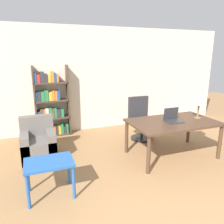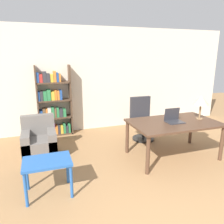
{
  "view_description": "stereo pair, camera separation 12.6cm",
  "coord_description": "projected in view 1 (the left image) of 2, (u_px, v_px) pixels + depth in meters",
  "views": [
    {
      "loc": [
        -1.55,
        -1.11,
        1.99
      ],
      "look_at": [
        -0.18,
        2.5,
        0.98
      ],
      "focal_mm": 35.0,
      "sensor_mm": 36.0,
      "label": 1
    },
    {
      "loc": [
        -1.43,
        -1.15,
        1.99
      ],
      "look_at": [
        -0.18,
        2.5,
        0.98
      ],
      "focal_mm": 35.0,
      "sensor_mm": 36.0,
      "label": 2
    }
  ],
  "objects": [
    {
      "name": "armchair",
      "position": [
        38.0,
        144.0,
        4.31
      ],
      "size": [
        0.64,
        0.65,
        0.81
      ],
      "color": "#66605B",
      "rests_on": "ground_plane"
    },
    {
      "name": "desk",
      "position": [
        173.0,
        125.0,
        4.3
      ],
      "size": [
        1.7,
        1.03,
        0.73
      ],
      "color": "#4C3323",
      "rests_on": "ground_plane"
    },
    {
      "name": "office_chair",
      "position": [
        141.0,
        120.0,
        5.29
      ],
      "size": [
        0.54,
        0.54,
        1.01
      ],
      "color": "black",
      "rests_on": "ground_plane"
    },
    {
      "name": "wall_back",
      "position": [
        91.0,
        80.0,
        5.79
      ],
      "size": [
        8.0,
        0.06,
        2.7
      ],
      "color": "beige",
      "rests_on": "ground_plane"
    },
    {
      "name": "table_lamp",
      "position": [
        199.0,
        100.0,
        4.39
      ],
      "size": [
        0.3,
        0.3,
        0.49
      ],
      "color": "olive",
      "rests_on": "desk"
    },
    {
      "name": "side_table_blue",
      "position": [
        49.0,
        167.0,
        3.1
      ],
      "size": [
        0.67,
        0.48,
        0.54
      ],
      "color": "#2356A3",
      "rests_on": "ground_plane"
    },
    {
      "name": "bookshelf",
      "position": [
        50.0,
        106.0,
        5.39
      ],
      "size": [
        0.83,
        0.28,
        1.76
      ],
      "color": "#4C3828",
      "rests_on": "ground_plane"
    },
    {
      "name": "laptop",
      "position": [
        173.0,
        119.0,
        4.26
      ],
      "size": [
        0.33,
        0.25,
        0.26
      ],
      "color": "#2D2D33",
      "rests_on": "desk"
    }
  ]
}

